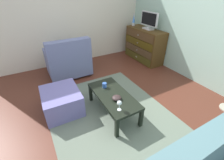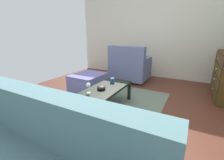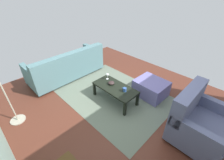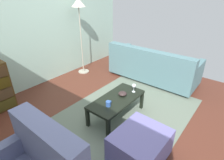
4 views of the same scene
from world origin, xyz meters
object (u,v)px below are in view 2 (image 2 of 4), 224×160
wine_glass (88,85)px  bowl_decorative (101,87)px  armchair (129,67)px  ottoman (88,83)px  mug (112,80)px  coffee_table (107,90)px

wine_glass → bowl_decorative: (-0.21, 0.09, -0.08)m
armchair → ottoman: bearing=-21.7°
mug → ottoman: mug is taller
mug → ottoman: (-0.22, -0.71, -0.22)m
coffee_table → ottoman: bearing=-122.7°
mug → ottoman: size_ratio=0.16×
wine_glass → mug: wine_glass is taller
coffee_table → armchair: size_ratio=1.08×
coffee_table → armchair: (-1.65, -0.27, 0.04)m
wine_glass → mug: (-0.60, 0.07, -0.07)m
mug → bowl_decorative: bearing=1.8°
coffee_table → bowl_decorative: bowl_decorative is taller
ottoman → wine_glass: bearing=37.6°
wine_glass → ottoman: wine_glass is taller
coffee_table → mug: (-0.25, -0.03, 0.09)m
armchair → mug: bearing=9.8°
wine_glass → ottoman: (-0.83, -0.64, -0.29)m
mug → wine_glass: bearing=-7.0°
mug → ottoman: bearing=-107.5°
wine_glass → ottoman: bearing=-142.4°
coffee_table → mug: bearing=-173.3°
bowl_decorative → ottoman: size_ratio=0.21×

